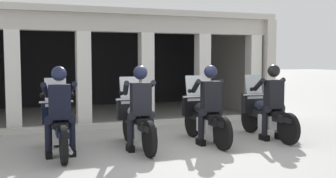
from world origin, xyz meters
The scene contains 11 objects.
ground_plane centered at (0.00, 3.00, 0.00)m, with size 80.00×80.00×0.00m, color #999993.
station_building centered at (-0.46, 5.72, 1.91)m, with size 9.39×5.11×2.99m.
kerb_strip centered at (-0.46, 2.72, 0.06)m, with size 8.89×0.24×0.12m, color #B7B5AD.
motorcycle_far_left centered at (-2.17, 0.43, 0.50)m, with size 0.62×2.04×1.35m.
police_officer_far_left centered at (-2.17, 0.15, 0.94)m, with size 0.63×0.61×1.58m.
motorcycle_center_left centered at (-0.72, 0.40, 0.50)m, with size 0.62×2.04×1.35m.
police_officer_center_left centered at (-0.72, 0.11, 0.94)m, with size 0.63×0.61×1.58m.
motorcycle_center_right centered at (0.72, 0.41, 0.50)m, with size 0.62×2.04×1.35m.
police_officer_center_right centered at (0.72, 0.13, 0.94)m, with size 0.63×0.61×1.58m.
motorcycle_far_right centered at (2.17, 0.37, 0.50)m, with size 0.62×2.04×1.35m.
police_officer_far_right centered at (2.17, 0.08, 0.94)m, with size 0.63×0.61×1.58m.
Camera 1 is at (-2.82, -6.92, 1.72)m, focal length 42.57 mm.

